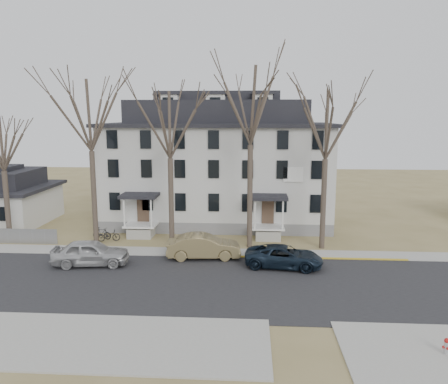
# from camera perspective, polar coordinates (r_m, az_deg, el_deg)

# --- Properties ---
(ground) EXTENTS (120.00, 120.00, 0.00)m
(ground) POSITION_cam_1_polar(r_m,az_deg,el_deg) (24.68, 0.83, -13.80)
(ground) COLOR olive
(ground) RESTS_ON ground
(main_road) EXTENTS (120.00, 10.00, 0.04)m
(main_road) POSITION_cam_1_polar(r_m,az_deg,el_deg) (26.52, 1.04, -12.06)
(main_road) COLOR #27272A
(main_road) RESTS_ON ground
(far_sidewalk) EXTENTS (120.00, 2.00, 0.08)m
(far_sidewalk) POSITION_cam_1_polar(r_m,az_deg,el_deg) (32.15, 1.51, -8.05)
(far_sidewalk) COLOR #A09F97
(far_sidewalk) RESTS_ON ground
(near_sidewalk_left) EXTENTS (20.00, 5.00, 0.08)m
(near_sidewalk_left) POSITION_cam_1_polar(r_m,az_deg,el_deg) (22.12, -22.14, -17.54)
(near_sidewalk_left) COLOR #A09F97
(near_sidewalk_left) RESTS_ON ground
(yellow_curb) EXTENTS (14.00, 0.25, 0.06)m
(yellow_curb) POSITION_cam_1_polar(r_m,az_deg,el_deg) (31.53, 10.68, -8.59)
(yellow_curb) COLOR gold
(yellow_curb) RESTS_ON ground
(boarding_house) EXTENTS (20.80, 12.36, 12.05)m
(boarding_house) POSITION_cam_1_polar(r_m,az_deg,el_deg) (40.88, -0.76, 3.56)
(boarding_house) COLOR slate
(boarding_house) RESTS_ON ground
(small_house) EXTENTS (8.70, 8.70, 5.00)m
(small_house) POSITION_cam_1_polar(r_m,az_deg,el_deg) (45.58, -26.91, -0.84)
(small_house) COLOR beige
(small_house) RESTS_ON ground
(tree_far_left) EXTENTS (8.40, 8.40, 13.72)m
(tree_far_left) POSITION_cam_1_polar(r_m,az_deg,el_deg) (34.53, -17.16, 10.20)
(tree_far_left) COLOR #473B31
(tree_far_left) RESTS_ON ground
(tree_mid_left) EXTENTS (7.80, 7.80, 12.74)m
(tree_mid_left) POSITION_cam_1_polar(r_m,az_deg,el_deg) (32.92, -7.14, 9.30)
(tree_mid_left) COLOR #473B31
(tree_mid_left) RESTS_ON ground
(tree_center) EXTENTS (9.00, 9.00, 14.70)m
(tree_center) POSITION_cam_1_polar(r_m,az_deg,el_deg) (32.38, 3.53, 11.97)
(tree_center) COLOR #473B31
(tree_center) RESTS_ON ground
(tree_mid_right) EXTENTS (7.80, 7.80, 12.74)m
(tree_mid_right) POSITION_cam_1_polar(r_m,az_deg,el_deg) (32.82, 13.27, 9.11)
(tree_mid_right) COLOR #473B31
(tree_mid_right) RESTS_ON ground
(tree_bungalow) EXTENTS (6.60, 6.60, 10.78)m
(tree_bungalow) POSITION_cam_1_polar(r_m,az_deg,el_deg) (37.59, -27.07, 6.10)
(tree_bungalow) COLOR #473B31
(tree_bungalow) RESTS_ON ground
(car_silver) EXTENTS (5.26, 2.63, 1.72)m
(car_silver) POSITION_cam_1_polar(r_m,az_deg,el_deg) (30.77, -17.03, -7.66)
(car_silver) COLOR #B5B5B5
(car_silver) RESTS_ON ground
(car_tan) EXTENTS (5.30, 2.27, 1.70)m
(car_tan) POSITION_cam_1_polar(r_m,az_deg,el_deg) (30.89, -2.67, -7.17)
(car_tan) COLOR olive
(car_tan) RESTS_ON ground
(car_navy) EXTENTS (5.38, 3.01, 1.42)m
(car_navy) POSITION_cam_1_polar(r_m,az_deg,el_deg) (29.43, 7.83, -8.41)
(car_navy) COLOR black
(car_navy) RESTS_ON ground
(bicycle_left) EXTENTS (1.89, 1.01, 0.95)m
(bicycle_left) POSITION_cam_1_polar(r_m,az_deg,el_deg) (36.15, -14.84, -5.56)
(bicycle_left) COLOR black
(bicycle_left) RESTS_ON ground
(bicycle_right) EXTENTS (1.68, 0.75, 0.98)m
(bicycle_right) POSITION_cam_1_polar(r_m,az_deg,el_deg) (36.86, -15.67, -5.27)
(bicycle_right) COLOR black
(bicycle_right) RESTS_ON ground
(fire_hydrant) EXTENTS (0.33, 0.31, 0.79)m
(fire_hydrant) POSITION_cam_1_polar(r_m,az_deg,el_deg) (21.50, 27.06, -17.57)
(fire_hydrant) COLOR #B7B7BA
(fire_hydrant) RESTS_ON ground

